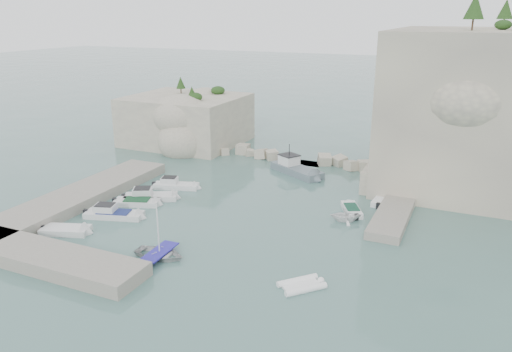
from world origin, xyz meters
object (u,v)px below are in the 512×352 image
at_px(motorboat_c, 137,205).
at_px(tender_east_d, 383,196).
at_px(tender_east_b, 351,212).
at_px(motorboat_b, 151,199).
at_px(inflatable_dinghy, 302,287).
at_px(motorboat_a, 176,188).
at_px(rowboat, 160,257).
at_px(work_boat, 297,174).
at_px(tender_east_c, 384,201).
at_px(motorboat_d, 114,217).
at_px(motorboat_e, 66,233).
at_px(tender_east_a, 345,221).

height_order(motorboat_c, tender_east_d, tender_east_d).
height_order(motorboat_c, tender_east_b, same).
bearing_deg(motorboat_b, inflatable_dinghy, -54.18).
bearing_deg(motorboat_c, motorboat_b, 58.59).
xyz_separation_m(motorboat_a, motorboat_b, (-0.50, -4.07, 0.00)).
xyz_separation_m(rowboat, tender_east_b, (11.70, 15.65, 0.00)).
bearing_deg(motorboat_b, motorboat_c, -129.16).
bearing_deg(inflatable_dinghy, work_boat, 63.55).
xyz_separation_m(tender_east_c, tender_east_d, (-0.38, 1.65, 0.00)).
distance_m(motorboat_d, rowboat, 10.07).
relative_size(tender_east_d, work_boat, 0.64).
bearing_deg(motorboat_e, rowboat, -21.41).
relative_size(motorboat_d, rowboat, 1.45).
bearing_deg(tender_east_d, motorboat_a, 136.47).
relative_size(motorboat_b, tender_east_b, 1.44).
bearing_deg(motorboat_e, motorboat_c, 60.44).
bearing_deg(motorboat_b, tender_east_b, -13.19).
bearing_deg(tender_east_d, tender_east_b, -169.90).
distance_m(rowboat, tender_east_d, 25.61).
bearing_deg(inflatable_dinghy, tender_east_c, 36.63).
bearing_deg(tender_east_a, motorboat_e, 97.73).
xyz_separation_m(motorboat_e, tender_east_a, (21.99, 12.88, 0.00)).
bearing_deg(tender_east_c, tender_east_b, 155.38).
relative_size(motorboat_e, work_boat, 0.57).
relative_size(motorboat_a, tender_east_a, 1.90).
distance_m(rowboat, work_boat, 25.26).
bearing_deg(work_boat, tender_east_a, -22.47).
bearing_deg(tender_east_b, motorboat_e, 97.71).
xyz_separation_m(tender_east_c, work_boat, (-11.51, 5.14, 0.00)).
bearing_deg(work_boat, tender_east_b, -16.14).
distance_m(motorboat_d, work_boat, 23.02).
bearing_deg(rowboat, motorboat_a, 26.17).
bearing_deg(work_boat, motorboat_c, -94.69).
bearing_deg(tender_east_a, motorboat_b, 75.27).
relative_size(motorboat_e, rowboat, 1.10).
xyz_separation_m(motorboat_b, tender_east_c, (22.46, 9.48, 0.00)).
relative_size(motorboat_c, work_boat, 0.61).
bearing_deg(motorboat_b, motorboat_e, -128.22).
bearing_deg(motorboat_c, tender_east_a, -7.06).
height_order(inflatable_dinghy, work_boat, work_boat).
distance_m(motorboat_a, motorboat_d, 9.57).
xyz_separation_m(inflatable_dinghy, tender_east_c, (2.16, 19.66, 0.00)).
bearing_deg(rowboat, tender_east_d, -34.55).
bearing_deg(rowboat, motorboat_b, 36.36).
distance_m(inflatable_dinghy, tender_east_d, 21.39).
xyz_separation_m(motorboat_b, motorboat_e, (-1.90, -10.10, 0.00)).
bearing_deg(motorboat_d, tender_east_d, 19.81).
height_order(motorboat_a, motorboat_e, motorboat_a).
height_order(tender_east_a, work_boat, work_boat).
xyz_separation_m(motorboat_e, tender_east_d, (23.98, 21.23, 0.00)).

